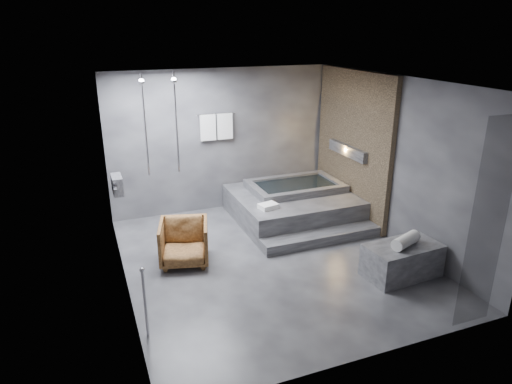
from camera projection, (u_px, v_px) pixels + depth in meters
name	position (u px, v px, depth m)	size (l,w,h in m)	color
room	(290.00, 149.00, 7.07)	(5.00, 5.04, 2.82)	#2A2A2D
tub_deck	(292.00, 206.00, 8.86)	(2.20, 2.00, 0.50)	#2F2F31
tub_step	(322.00, 238.00, 7.88)	(2.20, 0.36, 0.18)	#2F2F31
concrete_bench	(402.00, 260.00, 6.79)	(1.11, 0.61, 0.50)	#363639
driftwood_chair	(184.00, 242.00, 7.13)	(0.74, 0.76, 0.69)	#442711
rolled_towel	(406.00, 241.00, 6.64)	(0.18, 0.18, 0.51)	silver
deck_towel	(268.00, 206.00, 8.05)	(0.32, 0.23, 0.09)	white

